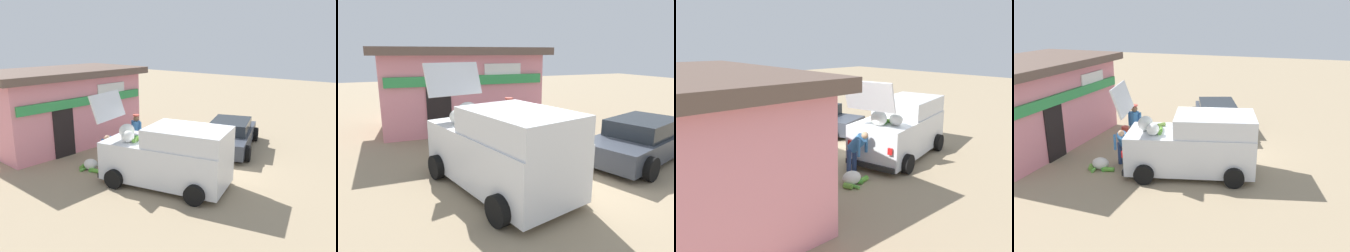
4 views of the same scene
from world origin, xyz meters
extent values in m
plane|color=#9E896B|center=(0.00, 0.00, 0.00)|extent=(60.00, 60.00, 0.00)
cube|color=pink|center=(-1.39, 6.19, 1.53)|extent=(6.42, 3.58, 3.07)
cube|color=green|center=(-1.44, 4.43, 2.15)|extent=(6.01, 0.29, 0.36)
cube|color=black|center=(-2.58, 4.49, 1.00)|extent=(0.90, 0.08, 2.00)
cube|color=white|center=(-0.05, 4.41, 2.45)|extent=(1.50, 0.10, 0.60)
cube|color=brown|center=(-1.39, 6.19, 3.21)|extent=(7.10, 4.25, 0.30)
cube|color=silver|center=(-2.16, -0.41, 0.79)|extent=(2.69, 4.35, 1.24)
cube|color=silver|center=(-1.99, -1.16, 1.71)|extent=(2.27, 2.84, 0.59)
cube|color=black|center=(-1.71, -2.33, 1.68)|extent=(1.52, 0.43, 0.45)
cube|color=silver|center=(-2.66, 1.70, 2.45)|extent=(1.67, 0.72, 0.91)
ellipsoid|color=silver|center=(-2.83, 0.61, 1.60)|extent=(0.46, 0.38, 0.38)
ellipsoid|color=silver|center=(-2.47, 1.02, 1.65)|extent=(0.57, 0.47, 0.47)
cylinder|color=#5E9938|center=(-2.67, 0.46, 1.48)|extent=(0.29, 0.22, 0.12)
cylinder|color=#54A246|center=(-2.45, 0.70, 1.48)|extent=(0.26, 0.28, 0.13)
cylinder|color=#5A952E|center=(-2.44, 0.51, 1.48)|extent=(0.31, 0.21, 0.13)
cylinder|color=olive|center=(-1.93, 0.69, 1.47)|extent=(0.30, 0.26, 0.12)
cube|color=black|center=(-2.63, 1.60, 0.25)|extent=(1.70, 0.47, 0.16)
cube|color=red|center=(-3.32, 1.44, 0.85)|extent=(0.15, 0.09, 0.20)
cube|color=red|center=(-1.95, 1.77, 0.85)|extent=(0.15, 0.09, 0.20)
cylinder|color=black|center=(-2.80, -1.97, 0.31)|extent=(0.36, 0.66, 0.62)
cylinder|color=black|center=(-0.90, -1.53, 0.31)|extent=(0.36, 0.66, 0.62)
cylinder|color=black|center=(-3.43, 0.70, 0.31)|extent=(0.36, 0.66, 0.62)
cylinder|color=black|center=(-1.53, 1.15, 0.31)|extent=(0.36, 0.66, 0.62)
cube|color=#383D47|center=(2.60, -0.21, 0.47)|extent=(4.66, 3.03, 0.59)
cube|color=#1E2328|center=(2.60, -0.21, 1.01)|extent=(2.46, 2.12, 0.48)
cylinder|color=black|center=(4.29, -0.63, 0.32)|extent=(0.67, 0.41, 0.63)
cylinder|color=black|center=(3.69, 1.16, 0.32)|extent=(0.67, 0.41, 0.63)
cylinder|color=black|center=(1.50, -1.57, 0.32)|extent=(0.67, 0.41, 0.63)
cylinder|color=black|center=(0.90, 0.22, 0.32)|extent=(0.67, 0.41, 0.63)
cylinder|color=#4C4C51|center=(-0.75, 2.08, 0.43)|extent=(0.15, 0.15, 0.86)
cylinder|color=#4C4C51|center=(-0.72, 2.42, 0.43)|extent=(0.15, 0.15, 0.86)
cylinder|color=#3872B2|center=(-0.73, 2.25, 1.16)|extent=(0.37, 0.37, 0.61)
sphere|color=brown|center=(-0.73, 2.25, 1.58)|extent=(0.23, 0.23, 0.23)
cylinder|color=#CC4C3F|center=(-0.73, 2.25, 1.71)|extent=(0.25, 0.25, 0.05)
cylinder|color=#3872B2|center=(-0.75, 2.01, 1.17)|extent=(0.09, 0.09, 0.58)
cylinder|color=#3872B2|center=(-0.71, 2.49, 1.17)|extent=(0.09, 0.09, 0.58)
cylinder|color=navy|center=(-2.18, 1.79, 0.39)|extent=(0.15, 0.15, 0.79)
cylinder|color=navy|center=(-2.28, 2.12, 0.39)|extent=(0.15, 0.15, 0.79)
cylinder|color=#3872B2|center=(-2.40, 1.90, 1.00)|extent=(0.70, 0.51, 0.64)
sphere|color=tan|center=(-2.65, 1.82, 1.28)|extent=(0.21, 0.21, 0.21)
cylinder|color=#3872B2|center=(-2.51, 1.62, 0.94)|extent=(0.09, 0.09, 0.53)
cylinder|color=#3872B2|center=(-2.65, 2.07, 0.94)|extent=(0.09, 0.09, 0.53)
ellipsoid|color=silver|center=(-2.86, 2.55, 0.20)|extent=(0.47, 0.61, 0.39)
cylinder|color=#59A833|center=(-2.97, 2.17, 0.07)|extent=(0.21, 0.36, 0.15)
cylinder|color=green|center=(-2.94, 2.41, 0.07)|extent=(0.34, 0.26, 0.14)
cylinder|color=#6AAA3C|center=(-3.02, 2.84, 0.08)|extent=(0.30, 0.25, 0.16)
cylinder|color=#60B244|center=(-3.12, 2.67, 0.05)|extent=(0.31, 0.15, 0.10)
cylinder|color=#BF3F33|center=(0.70, 3.44, 0.16)|extent=(0.31, 0.31, 0.32)
camera|label=1|loc=(-10.20, -6.89, 4.66)|focal=36.09mm
camera|label=2|loc=(-4.67, -6.73, 3.17)|focal=32.51mm
camera|label=3|loc=(-9.31, 8.64, 4.00)|focal=35.53mm
camera|label=4|loc=(-12.46, -3.52, 5.09)|focal=37.94mm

